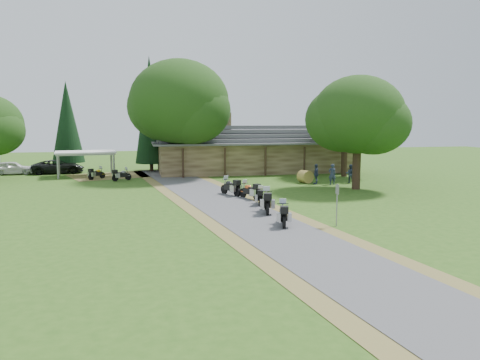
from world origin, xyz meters
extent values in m
plane|color=#2B5317|center=(0.00, 0.00, 0.00)|extent=(120.00, 120.00, 0.00)
plane|color=#434345|center=(-0.50, 4.00, 0.00)|extent=(51.95, 51.95, 0.00)
imported|color=silver|center=(-18.37, 25.93, 0.85)|extent=(2.77, 5.35, 1.71)
imported|color=black|center=(-14.07, 25.97, 1.05)|extent=(3.09, 5.76, 2.10)
imported|color=#2F3958|center=(9.84, 12.32, 1.03)|extent=(0.61, 0.46, 2.05)
imported|color=#2F3958|center=(11.77, 12.88, 0.95)|extent=(0.66, 0.61, 1.91)
imported|color=#2F3958|center=(8.63, 12.87, 1.01)|extent=(0.64, 0.70, 2.02)
cylinder|color=olive|center=(7.98, 13.75, 0.55)|extent=(1.33, 1.27, 1.10)
cone|color=black|center=(-4.72, 26.24, 6.01)|extent=(3.32, 3.32, 12.02)
cone|color=black|center=(-13.40, 28.82, 4.77)|extent=(3.37, 3.37, 9.53)
camera|label=1|loc=(-6.08, -24.18, 5.43)|focal=35.00mm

